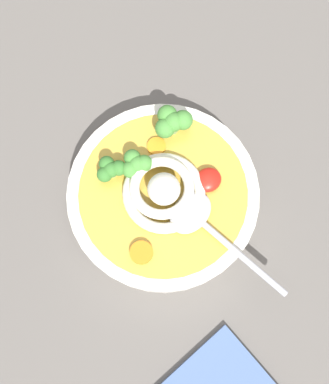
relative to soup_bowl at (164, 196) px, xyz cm
name	(u,v)px	position (x,y,z in cm)	size (l,w,h in cm)	color
table_slab	(156,195)	(0.23, -1.77, -4.69)	(99.37, 99.37, 4.34)	#5B5651
soup_bowl	(164,196)	(0.00, 0.00, 0.00)	(24.67, 24.67, 4.89)	silver
noodle_pile	(164,190)	(0.05, 0.06, 3.81)	(11.56, 11.33, 4.64)	silver
soup_spoon	(199,220)	(-1.27, 5.56, 3.16)	(7.15, 17.53, 1.60)	#B7B7BC
chili_sauce_dollop	(208,180)	(-5.28, 2.10, 3.15)	(3.48, 3.14, 1.57)	red
broccoli_floret_right	(110,169)	(4.05, -5.96, 4.28)	(3.88, 3.33, 3.06)	#7A9E60
broccoli_floret_beside_noodles	(136,163)	(1.02, -4.61, 4.45)	(4.20, 3.62, 3.32)	#7A9E60
broccoli_floret_near_spoon	(172,122)	(-5.81, -6.41, 4.85)	(5.02, 4.32, 3.97)	#7A9E60
carrot_slice_extra_b	(141,253)	(6.83, 4.64, 2.73)	(2.88, 2.88, 0.74)	orange
carrot_slice_rear	(156,146)	(-2.70, -5.55, 2.60)	(2.43, 2.43, 0.47)	orange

